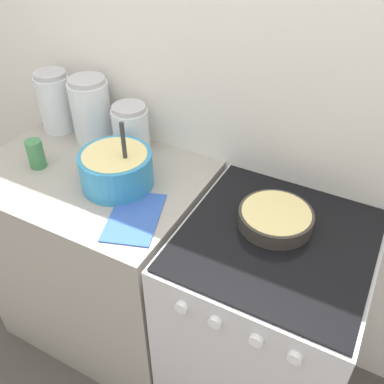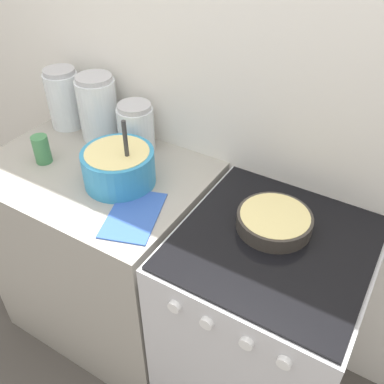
% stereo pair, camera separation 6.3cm
% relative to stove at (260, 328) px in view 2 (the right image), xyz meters
% --- Properties ---
extents(wall_back, '(4.76, 0.05, 2.40)m').
position_rel_stove_xyz_m(wall_back, '(-0.33, 0.35, 0.73)').
color(wall_back, white).
rests_on(wall_back, ground_plane).
extents(countertop_cabinet, '(0.88, 0.64, 0.94)m').
position_rel_stove_xyz_m(countertop_cabinet, '(-0.77, 0.00, 0.00)').
color(countertop_cabinet, '#9E998E').
rests_on(countertop_cabinet, ground_plane).
extents(stove, '(0.62, 0.66, 0.94)m').
position_rel_stove_xyz_m(stove, '(0.00, 0.00, 0.00)').
color(stove, silver).
rests_on(stove, ground_plane).
extents(mixing_bowl, '(0.27, 0.27, 0.27)m').
position_rel_stove_xyz_m(mixing_bowl, '(-0.62, -0.01, 0.55)').
color(mixing_bowl, '#338CBF').
rests_on(mixing_bowl, countertop_cabinet).
extents(baking_pan, '(0.25, 0.25, 0.06)m').
position_rel_stove_xyz_m(baking_pan, '(-0.03, 0.06, 0.50)').
color(baking_pan, '#38332D').
rests_on(baking_pan, stove).
extents(storage_jar_left, '(0.15, 0.15, 0.26)m').
position_rel_stove_xyz_m(storage_jar_left, '(-1.10, 0.22, 0.58)').
color(storage_jar_left, silver).
rests_on(storage_jar_left, countertop_cabinet).
extents(storage_jar_middle, '(0.16, 0.16, 0.28)m').
position_rel_stove_xyz_m(storage_jar_middle, '(-0.90, 0.22, 0.59)').
color(storage_jar_middle, silver).
rests_on(storage_jar_middle, countertop_cabinet).
extents(storage_jar_right, '(0.15, 0.15, 0.20)m').
position_rel_stove_xyz_m(storage_jar_right, '(-0.71, 0.22, 0.56)').
color(storage_jar_right, silver).
rests_on(storage_jar_right, countertop_cabinet).
extents(tin_can, '(0.06, 0.06, 0.11)m').
position_rel_stove_xyz_m(tin_can, '(-0.97, -0.06, 0.53)').
color(tin_can, '#3F7F4C').
rests_on(tin_can, countertop_cabinet).
extents(recipe_page, '(0.24, 0.31, 0.01)m').
position_rel_stove_xyz_m(recipe_page, '(-0.46, -0.13, 0.47)').
color(recipe_page, '#3359B2').
rests_on(recipe_page, countertop_cabinet).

